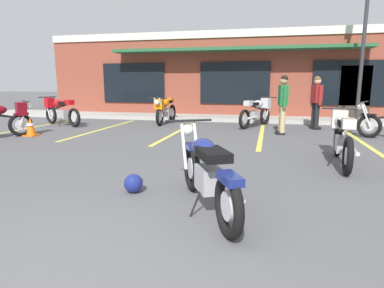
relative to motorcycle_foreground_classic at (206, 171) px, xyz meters
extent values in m
plane|color=#515154|center=(-0.76, 1.80, -0.46)|extent=(80.00, 80.00, 0.00)
cube|color=#A8A59E|center=(-0.76, 9.46, -0.39)|extent=(22.00, 1.80, 0.14)
cube|color=brown|center=(-0.76, 12.96, 1.32)|extent=(16.66, 5.76, 3.56)
cube|color=beige|center=(-0.76, 10.05, 2.95)|extent=(16.66, 0.06, 0.30)
cube|color=black|center=(-5.20, 10.04, 0.99)|extent=(2.84, 0.06, 1.70)
cube|color=black|center=(-0.76, 10.04, 0.99)|extent=(2.84, 0.06, 1.70)
cube|color=black|center=(3.68, 10.04, 0.99)|extent=(2.84, 0.06, 1.70)
cube|color=#33281E|center=(3.82, 10.04, 0.59)|extent=(1.10, 0.06, 2.10)
cube|color=#235933|center=(-0.76, 9.63, 2.30)|extent=(10.00, 0.90, 0.12)
cube|color=#DBCC4C|center=(-7.00, 5.86, -0.46)|extent=(0.12, 4.80, 0.01)
cube|color=#DBCC4C|center=(-4.51, 5.86, -0.46)|extent=(0.12, 4.80, 0.01)
cube|color=#DBCC4C|center=(-2.01, 5.86, -0.46)|extent=(0.12, 4.80, 0.01)
cube|color=#DBCC4C|center=(0.49, 5.86, -0.46)|extent=(0.12, 4.80, 0.01)
cube|color=#DBCC4C|center=(2.98, 5.86, -0.46)|extent=(0.12, 4.80, 0.01)
torus|color=black|center=(0.34, -0.66, -0.14)|extent=(0.38, 0.61, 0.64)
cylinder|color=#B7B7BC|center=(0.34, -0.66, -0.14)|extent=(0.19, 0.28, 0.29)
torus|color=black|center=(-0.32, 0.62, -0.14)|extent=(0.38, 0.61, 0.64)
cylinder|color=#B7B7BC|center=(-0.32, 0.62, -0.14)|extent=(0.19, 0.28, 0.29)
cylinder|color=silver|center=(-0.45, 0.67, 0.18)|extent=(0.19, 0.31, 0.66)
cylinder|color=silver|center=(-0.29, 0.75, 0.18)|extent=(0.19, 0.31, 0.66)
cylinder|color=black|center=(-0.41, 0.78, 0.50)|extent=(0.60, 0.33, 0.03)
sphere|color=silver|center=(-0.44, 0.85, 0.36)|extent=(0.23, 0.23, 0.17)
cube|color=navy|center=(-0.34, 0.65, 0.16)|extent=(0.29, 0.38, 0.06)
cube|color=#9E9EA3|center=(0.05, -0.09, -0.06)|extent=(0.40, 0.47, 0.28)
cylinder|color=silver|center=(0.34, -0.36, -0.10)|extent=(0.32, 0.52, 0.07)
cylinder|color=black|center=(-0.05, 0.09, 0.18)|extent=(0.49, 0.86, 0.26)
ellipsoid|color=navy|center=(-0.06, 0.10, 0.26)|extent=(0.45, 0.55, 0.22)
cube|color=black|center=(0.11, -0.22, 0.26)|extent=(0.49, 0.59, 0.10)
cube|color=navy|center=(0.35, -0.68, 0.14)|extent=(0.31, 0.39, 0.08)
cylinder|color=black|center=(-0.08, -0.24, -0.32)|extent=(0.13, 0.08, 0.29)
torus|color=black|center=(3.32, 5.99, -0.14)|extent=(0.61, 0.40, 0.64)
cylinder|color=#B7B7BC|center=(3.32, 5.99, -0.14)|extent=(0.28, 0.19, 0.29)
cylinder|color=silver|center=(3.19, 5.96, 0.18)|extent=(0.30, 0.20, 0.66)
cylinder|color=silver|center=(3.28, 6.12, 0.18)|extent=(0.30, 0.20, 0.66)
cylinder|color=black|center=(3.17, 6.08, 0.50)|extent=(0.35, 0.59, 0.03)
sphere|color=silver|center=(3.10, 6.12, 0.36)|extent=(0.23, 0.23, 0.17)
cube|color=black|center=(3.29, 6.01, 0.16)|extent=(0.38, 0.30, 0.06)
torus|color=black|center=(1.94, 1.92, -0.14)|extent=(0.15, 0.65, 0.64)
cylinder|color=#B7B7BC|center=(1.94, 1.92, -0.14)|extent=(0.08, 0.29, 0.29)
torus|color=black|center=(2.05, 3.36, -0.14)|extent=(0.15, 0.65, 0.64)
cylinder|color=#B7B7BC|center=(2.05, 3.36, -0.14)|extent=(0.08, 0.29, 0.29)
cylinder|color=silver|center=(1.97, 3.47, 0.18)|extent=(0.07, 0.33, 0.66)
cylinder|color=silver|center=(2.15, 3.45, 0.18)|extent=(0.07, 0.33, 0.66)
cylinder|color=black|center=(2.07, 3.54, 0.50)|extent=(0.66, 0.08, 0.03)
sphere|color=silver|center=(2.07, 3.62, 0.36)|extent=(0.18, 0.18, 0.17)
cube|color=beige|center=(2.06, 3.40, 0.16)|extent=(0.17, 0.37, 0.06)
cube|color=#9E9EA3|center=(1.99, 2.56, -0.06)|extent=(0.27, 0.42, 0.28)
cylinder|color=silver|center=(2.10, 2.18, -0.10)|extent=(0.11, 0.55, 0.07)
cylinder|color=black|center=(2.01, 2.76, 0.18)|extent=(0.14, 0.94, 0.26)
ellipsoid|color=beige|center=(2.01, 2.80, 0.30)|extent=(0.34, 0.54, 0.26)
cube|color=beige|center=(2.06, 3.41, 0.30)|extent=(0.30, 0.26, 0.36)
cube|color=black|center=(1.98, 2.46, 0.32)|extent=(0.27, 0.42, 0.10)
cube|color=beige|center=(1.96, 2.16, 0.36)|extent=(0.22, 0.33, 0.16)
cylinder|color=black|center=(1.80, 2.51, -0.32)|extent=(0.14, 0.03, 0.29)
torus|color=black|center=(-6.03, 4.04, -0.14)|extent=(0.45, 0.58, 0.64)
cylinder|color=#B7B7BC|center=(-6.03, 4.04, -0.14)|extent=(0.22, 0.27, 0.29)
cylinder|color=silver|center=(-6.04, 4.18, 0.18)|extent=(0.22, 0.29, 0.66)
cylinder|color=silver|center=(-5.89, 4.07, 0.18)|extent=(0.22, 0.29, 0.66)
cylinder|color=black|center=(-5.92, 4.19, 0.50)|extent=(0.56, 0.41, 0.03)
sphere|color=silver|center=(-5.88, 4.26, 0.36)|extent=(0.24, 0.24, 0.17)
cube|color=maroon|center=(-6.00, 4.08, 0.16)|extent=(0.32, 0.37, 0.06)
cube|color=maroon|center=(-6.00, 4.09, 0.30)|extent=(0.37, 0.36, 0.36)
torus|color=black|center=(-0.08, 6.88, -0.14)|extent=(0.36, 0.62, 0.64)
cylinder|color=#B7B7BC|center=(-0.08, 6.88, -0.14)|extent=(0.18, 0.29, 0.29)
torus|color=black|center=(0.53, 8.18, -0.14)|extent=(0.36, 0.62, 0.64)
cylinder|color=#B7B7BC|center=(0.53, 8.18, -0.14)|extent=(0.18, 0.29, 0.29)
cylinder|color=silver|center=(0.49, 8.31, 0.18)|extent=(0.18, 0.31, 0.66)
cylinder|color=silver|center=(0.66, 8.24, 0.18)|extent=(0.18, 0.31, 0.66)
cylinder|color=black|center=(0.61, 8.35, 0.50)|extent=(0.61, 0.31, 0.03)
sphere|color=silver|center=(0.64, 8.42, 0.36)|extent=(0.23, 0.23, 0.17)
cube|color=silver|center=(0.55, 8.22, 0.16)|extent=(0.28, 0.39, 0.06)
cube|color=#9E9EA3|center=(0.19, 7.46, -0.06)|extent=(0.39, 0.46, 0.28)
cylinder|color=silver|center=(0.16, 7.06, -0.10)|extent=(0.30, 0.53, 0.07)
cylinder|color=black|center=(0.28, 7.64, 0.18)|extent=(0.45, 0.88, 0.26)
ellipsoid|color=silver|center=(0.29, 7.68, 0.30)|extent=(0.49, 0.60, 0.26)
cube|color=silver|center=(0.55, 8.23, 0.30)|extent=(0.36, 0.34, 0.36)
cube|color=black|center=(0.15, 7.37, 0.32)|extent=(0.39, 0.46, 0.10)
cube|color=silver|center=(0.02, 7.10, 0.36)|extent=(0.32, 0.37, 0.16)
cylinder|color=black|center=(0.00, 7.47, -0.32)|extent=(0.13, 0.08, 0.29)
torus|color=black|center=(-5.65, 6.05, -0.14)|extent=(0.62, 0.35, 0.64)
cylinder|color=#B7B7BC|center=(-5.65, 6.05, -0.14)|extent=(0.29, 0.17, 0.29)
torus|color=black|center=(-6.96, 6.64, -0.14)|extent=(0.62, 0.35, 0.64)
cylinder|color=#B7B7BC|center=(-6.96, 6.64, -0.14)|extent=(0.29, 0.17, 0.29)
cylinder|color=silver|center=(-7.09, 6.60, 0.18)|extent=(0.31, 0.17, 0.66)
cylinder|color=silver|center=(-7.02, 6.77, 0.18)|extent=(0.31, 0.17, 0.66)
cylinder|color=black|center=(-7.13, 6.72, 0.50)|extent=(0.30, 0.61, 0.03)
sphere|color=silver|center=(-7.20, 6.75, 0.36)|extent=(0.22, 0.22, 0.17)
cube|color=#B70F14|center=(-7.00, 6.66, 0.16)|extent=(0.39, 0.28, 0.06)
cube|color=#9E9EA3|center=(-6.23, 6.31, -0.06)|extent=(0.46, 0.38, 0.28)
cylinder|color=silver|center=(-5.84, 6.29, -0.10)|extent=(0.53, 0.29, 0.07)
cylinder|color=black|center=(-6.42, 6.40, 0.18)|extent=(0.88, 0.44, 0.26)
ellipsoid|color=#B70F14|center=(-6.45, 6.41, 0.30)|extent=(0.60, 0.49, 0.26)
cube|color=#B70F14|center=(-7.01, 6.66, 0.30)|extent=(0.33, 0.35, 0.36)
cube|color=black|center=(-6.14, 6.27, 0.32)|extent=(0.46, 0.38, 0.10)
cube|color=#B70F14|center=(-5.87, 6.15, 0.36)|extent=(0.37, 0.31, 0.16)
cylinder|color=black|center=(-6.24, 6.12, -0.32)|extent=(0.08, 0.13, 0.29)
torus|color=black|center=(-2.95, 8.43, -0.14)|extent=(0.11, 0.64, 0.64)
cylinder|color=#B7B7BC|center=(-2.95, 8.43, -0.14)|extent=(0.06, 0.29, 0.29)
torus|color=black|center=(-2.97, 6.99, -0.14)|extent=(0.11, 0.64, 0.64)
cylinder|color=#B7B7BC|center=(-2.97, 6.99, -0.14)|extent=(0.06, 0.29, 0.29)
cylinder|color=silver|center=(-2.88, 6.89, 0.18)|extent=(0.05, 0.33, 0.66)
cylinder|color=silver|center=(-3.06, 6.89, 0.18)|extent=(0.05, 0.33, 0.66)
cylinder|color=black|center=(-2.97, 6.81, 0.50)|extent=(0.66, 0.04, 0.03)
sphere|color=silver|center=(-2.97, 6.73, 0.36)|extent=(0.17, 0.17, 0.17)
cube|color=orange|center=(-2.97, 6.95, 0.16)|extent=(0.14, 0.36, 0.06)
cube|color=#9E9EA3|center=(-2.96, 7.79, -0.06)|extent=(0.24, 0.40, 0.28)
cylinder|color=silver|center=(-3.09, 8.16, -0.10)|extent=(0.08, 0.55, 0.07)
cylinder|color=black|center=(-2.96, 7.59, 0.18)|extent=(0.07, 0.94, 0.26)
ellipsoid|color=orange|center=(-2.96, 7.55, 0.30)|extent=(0.31, 0.52, 0.26)
cube|color=orange|center=(-2.97, 6.94, 0.30)|extent=(0.28, 0.24, 0.36)
cube|color=black|center=(-2.96, 7.89, 0.32)|extent=(0.24, 0.40, 0.10)
cube|color=orange|center=(-2.95, 8.19, 0.36)|extent=(0.20, 0.32, 0.16)
cylinder|color=black|center=(-2.78, 7.86, -0.32)|extent=(0.13, 0.03, 0.29)
cube|color=black|center=(2.12, 7.49, -0.42)|extent=(0.26, 0.17, 0.08)
cube|color=black|center=(2.18, 7.30, -0.42)|extent=(0.26, 0.17, 0.08)
cylinder|color=black|center=(2.08, 7.48, 0.00)|extent=(0.19, 0.19, 0.80)
cylinder|color=black|center=(2.14, 7.28, 0.00)|extent=(0.19, 0.19, 0.80)
cube|color=maroon|center=(2.11, 7.38, 0.66)|extent=(0.33, 0.43, 0.56)
cylinder|color=maroon|center=(2.03, 7.62, 0.62)|extent=(0.13, 0.13, 0.58)
cylinder|color=maroon|center=(2.19, 7.14, 0.62)|extent=(0.13, 0.13, 0.58)
sphere|color=tan|center=(2.11, 7.38, 1.06)|extent=(0.28, 0.28, 0.22)
sphere|color=brown|center=(2.10, 7.38, 1.11)|extent=(0.26, 0.26, 0.21)
cube|color=black|center=(1.02, 5.95, -0.42)|extent=(0.25, 0.14, 0.08)
cube|color=black|center=(0.99, 6.15, -0.42)|extent=(0.25, 0.14, 0.08)
cylinder|color=tan|center=(1.06, 5.96, 0.00)|extent=(0.17, 0.17, 0.80)
cylinder|color=tan|center=(1.03, 6.15, 0.00)|extent=(0.17, 0.17, 0.80)
cube|color=#1E6633|center=(1.05, 6.05, 0.66)|extent=(0.28, 0.41, 0.56)
cylinder|color=#1E6633|center=(1.09, 5.81, 0.62)|extent=(0.12, 0.12, 0.58)
cylinder|color=#1E6633|center=(1.00, 6.30, 0.62)|extent=(0.12, 0.12, 0.58)
sphere|color=#A07556|center=(1.05, 6.05, 1.06)|extent=(0.25, 0.25, 0.22)
sphere|color=black|center=(1.06, 6.06, 1.11)|extent=(0.24, 0.24, 0.21)
sphere|color=navy|center=(-1.08, 0.35, -0.33)|extent=(0.26, 0.26, 0.26)
cube|color=black|center=(-1.08, 0.45, -0.34)|extent=(0.18, 0.03, 0.09)
cube|color=orange|center=(-5.82, 4.17, -0.45)|extent=(0.34, 0.34, 0.03)
cone|color=orange|center=(-5.82, 4.17, -0.18)|extent=(0.26, 0.26, 0.50)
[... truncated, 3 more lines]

